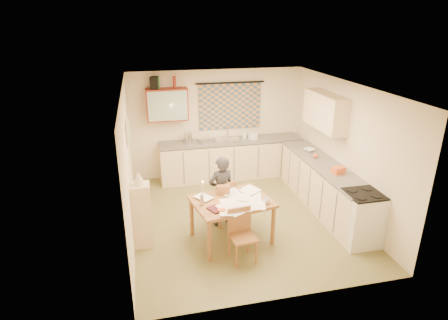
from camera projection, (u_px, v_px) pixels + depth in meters
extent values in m
cube|color=olive|center=(242.00, 218.00, 7.16)|extent=(4.00, 4.50, 0.02)
cube|color=white|center=(244.00, 86.00, 6.26)|extent=(4.00, 4.50, 0.02)
cube|color=beige|center=(217.00, 124.00, 8.77)|extent=(4.00, 0.02, 2.50)
cube|color=beige|center=(291.00, 218.00, 4.65)|extent=(4.00, 0.02, 2.50)
cube|color=beige|center=(128.00, 166.00, 6.29)|extent=(0.02, 4.50, 2.50)
cube|color=beige|center=(344.00, 148.00, 7.12)|extent=(0.02, 4.50, 2.50)
cube|color=#385675|center=(230.00, 106.00, 8.65)|extent=(1.45, 0.03, 1.05)
cylinder|color=black|center=(230.00, 83.00, 8.43)|extent=(1.60, 0.04, 0.04)
cube|color=maroon|center=(167.00, 104.00, 8.17)|extent=(0.90, 0.34, 0.70)
cube|color=#99B2A5|center=(168.00, 106.00, 8.01)|extent=(0.84, 0.02, 0.64)
cube|color=beige|center=(325.00, 111.00, 7.37)|extent=(0.34, 1.30, 0.70)
cube|color=beige|center=(128.00, 133.00, 6.50)|extent=(0.04, 0.50, 0.40)
cube|color=silver|center=(129.00, 133.00, 6.51)|extent=(0.01, 0.42, 0.32)
cube|color=beige|center=(231.00, 160.00, 8.83)|extent=(3.30, 0.60, 0.86)
cube|color=#5B5955|center=(231.00, 141.00, 8.66)|extent=(3.30, 0.62, 0.04)
cube|color=beige|center=(323.00, 187.00, 7.43)|extent=(0.60, 2.95, 0.86)
cube|color=#5B5955|center=(326.00, 165.00, 7.26)|extent=(0.62, 2.95, 0.04)
cube|color=white|center=(360.00, 219.00, 6.22)|extent=(0.60, 0.60, 0.89)
cube|color=black|center=(364.00, 194.00, 6.05)|extent=(0.57, 0.57, 0.03)
cube|color=silver|center=(227.00, 142.00, 8.65)|extent=(0.58, 0.48, 0.10)
cylinder|color=silver|center=(228.00, 132.00, 8.76)|extent=(0.03, 0.03, 0.28)
cube|color=silver|center=(207.00, 141.00, 8.53)|extent=(0.40, 0.36, 0.06)
cylinder|color=silver|center=(188.00, 138.00, 8.41)|extent=(0.20, 0.20, 0.24)
cylinder|color=white|center=(253.00, 135.00, 8.74)|extent=(0.30, 0.30, 0.16)
imported|color=white|center=(244.00, 135.00, 8.74)|extent=(0.11, 0.11, 0.18)
imported|color=white|center=(309.00, 150.00, 7.94)|extent=(0.38, 0.38, 0.05)
cube|color=orange|center=(338.00, 170.00, 6.81)|extent=(0.25, 0.21, 0.12)
sphere|color=orange|center=(316.00, 156.00, 7.54)|extent=(0.10, 0.10, 0.10)
cube|color=black|center=(155.00, 83.00, 7.95)|extent=(0.21, 0.24, 0.26)
cylinder|color=#195926|center=(158.00, 83.00, 7.96)|extent=(0.08, 0.08, 0.26)
cylinder|color=maroon|center=(174.00, 82.00, 8.03)|extent=(0.08, 0.08, 0.26)
cube|color=brown|center=(232.00, 202.00, 6.20)|extent=(1.41, 1.18, 0.05)
cube|color=brown|center=(221.00, 202.00, 6.85)|extent=(0.52, 0.52, 0.04)
cube|color=brown|center=(228.00, 194.00, 6.64)|extent=(0.36, 0.21, 0.42)
cube|color=brown|center=(243.00, 237.00, 5.77)|extent=(0.42, 0.42, 0.04)
cube|color=brown|center=(239.00, 219.00, 5.84)|extent=(0.38, 0.08, 0.42)
imported|color=black|center=(221.00, 191.00, 6.71)|extent=(0.60, 0.50, 1.33)
cube|color=beige|center=(142.00, 215.00, 6.11)|extent=(0.32, 0.30, 1.11)
cone|color=beige|center=(139.00, 178.00, 5.88)|extent=(0.20, 0.20, 0.22)
cube|color=brown|center=(223.00, 190.00, 6.37)|extent=(0.23, 0.13, 0.16)
imported|color=white|center=(267.00, 201.00, 6.08)|extent=(0.19, 0.19, 0.09)
imported|color=maroon|center=(211.00, 211.00, 5.83)|extent=(0.38, 0.39, 0.02)
imported|color=orange|center=(213.00, 207.00, 5.94)|extent=(0.23, 0.28, 0.02)
cube|color=orange|center=(222.00, 210.00, 5.83)|extent=(0.13, 0.10, 0.04)
cube|color=black|center=(249.00, 206.00, 5.99)|extent=(0.13, 0.06, 0.02)
cylinder|color=silver|center=(202.00, 200.00, 6.00)|extent=(0.06, 0.06, 0.18)
cylinder|color=white|center=(202.00, 188.00, 5.97)|extent=(0.03, 0.03, 0.22)
sphere|color=#FFCC66|center=(203.00, 182.00, 5.88)|extent=(0.02, 0.02, 0.02)
cube|color=white|center=(255.00, 196.00, 6.34)|extent=(0.27, 0.34, 0.00)
cube|color=white|center=(233.00, 191.00, 6.50)|extent=(0.28, 0.34, 0.00)
cube|color=white|center=(233.00, 195.00, 6.36)|extent=(0.29, 0.35, 0.00)
cube|color=white|center=(242.00, 200.00, 6.17)|extent=(0.36, 0.36, 0.00)
cube|color=white|center=(234.00, 205.00, 6.04)|extent=(0.23, 0.31, 0.00)
cube|color=white|center=(227.00, 202.00, 6.10)|extent=(0.24, 0.32, 0.00)
cube|color=white|center=(252.00, 189.00, 6.58)|extent=(0.33, 0.36, 0.00)
cube|color=white|center=(243.00, 208.00, 5.93)|extent=(0.24, 0.32, 0.00)
cube|color=white|center=(234.00, 211.00, 5.82)|extent=(0.32, 0.36, 0.00)
cube|color=white|center=(226.00, 192.00, 6.44)|extent=(0.32, 0.36, 0.00)
cube|color=white|center=(251.00, 206.00, 5.96)|extent=(0.22, 0.30, 0.00)
cube|color=white|center=(226.00, 211.00, 5.80)|extent=(0.26, 0.33, 0.00)
cube|color=white|center=(244.00, 197.00, 6.26)|extent=(0.30, 0.35, 0.00)
cube|color=white|center=(259.00, 205.00, 5.98)|extent=(0.29, 0.35, 0.00)
cube|color=white|center=(248.00, 191.00, 6.47)|extent=(0.34, 0.36, 0.00)
cube|color=white|center=(256.00, 202.00, 6.07)|extent=(0.21, 0.30, 0.00)
cube|color=white|center=(226.00, 207.00, 5.91)|extent=(0.32, 0.36, 0.00)
cube|color=white|center=(204.00, 197.00, 6.24)|extent=(0.34, 0.36, 0.00)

